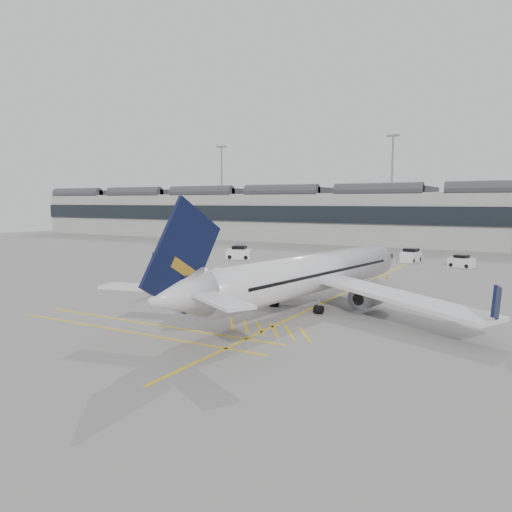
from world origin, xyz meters
The scene contains 18 objects.
ground centered at (0.00, 0.00, 0.00)m, with size 220.00×220.00×0.00m, color gray.
terminal centered at (0.00, 71.93, 6.14)m, with size 200.00×20.45×12.40m.
light_masts centered at (-1.67, 86.00, 14.49)m, with size 113.00×0.60×25.45m.
apron_markings centered at (10.00, 10.00, 0.01)m, with size 0.25×60.00×0.01m, color gold.
airliner_main centered at (9.38, 1.44, 2.82)m, with size 32.65×35.92×9.60m.
belt_loader centered at (3.95, 5.66, 0.53)m, with size 4.57×2.69×1.81m.
baggage_cart_a centered at (3.83, 6.62, 1.03)m, with size 2.00×1.72×1.92m.
baggage_cart_b centered at (-1.99, 8.29, 1.07)m, with size 2.15×1.88×2.00m.
baggage_cart_c centered at (-4.02, 8.21, 0.92)m, with size 1.82×1.58×1.72m.
baggage_cart_d centered at (-2.97, 8.04, 0.95)m, with size 1.93×1.70×1.77m.
ramp_agent_a centered at (2.85, 4.25, 0.90)m, with size 0.66×0.43×1.80m, color #FF4D0D.
ramp_agent_b centered at (4.36, 5.98, 0.81)m, with size 0.79×0.61×1.62m, color #EF470C.
pushback_tug centered at (-0.38, 4.38, 0.62)m, with size 2.90×2.40×1.40m.
safety_cone_nose centered at (11.34, 20.96, 0.25)m, with size 0.36×0.36×0.50m, color #F24C0A.
safety_cone_engine centered at (12.43, 5.10, 0.24)m, with size 0.35×0.35×0.49m, color #F24C0A.
service_van_left centered at (-15.03, 30.29, 0.93)m, with size 4.44×2.99×2.09m.
service_van_mid centered at (9.99, 40.04, 0.93)m, with size 2.60×4.28×2.07m.
service_van_right centered at (17.63, 36.98, 0.77)m, with size 3.72×2.66×1.73m.
Camera 1 is at (26.68, -38.20, 9.21)m, focal length 35.00 mm.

